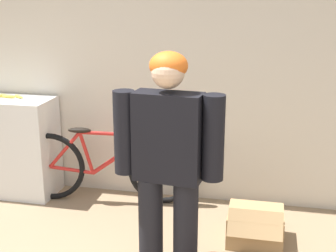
# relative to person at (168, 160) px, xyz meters

# --- Properties ---
(wall_back) EXTENTS (8.00, 0.07, 2.60)m
(wall_back) POSITION_rel_person_xyz_m (-0.35, 1.44, 0.40)
(wall_back) COLOR beige
(wall_back) RESTS_ON ground_plane
(side_shelf) EXTENTS (0.89, 0.45, 0.96)m
(side_shelf) POSITION_rel_person_xyz_m (-1.84, 1.17, -0.42)
(side_shelf) COLOR white
(side_shelf) RESTS_ON ground_plane
(person) EXTENTS (0.72, 0.24, 1.60)m
(person) POSITION_rel_person_xyz_m (0.00, 0.00, 0.00)
(person) COLOR black
(person) RESTS_ON ground_plane
(bicycle) EXTENTS (1.75, 0.46, 0.74)m
(bicycle) POSITION_rel_person_xyz_m (-0.85, 1.16, -0.55)
(bicycle) COLOR black
(bicycle) RESTS_ON ground_plane
(banana) EXTENTS (0.32, 0.09, 0.03)m
(banana) POSITION_rel_person_xyz_m (-1.82, 1.20, 0.08)
(banana) COLOR #EAD64C
(banana) RESTS_ON side_shelf
(cardboard_box) EXTENTS (0.44, 0.48, 0.34)m
(cardboard_box) POSITION_rel_person_xyz_m (0.57, 0.70, -0.77)
(cardboard_box) COLOR tan
(cardboard_box) RESTS_ON ground_plane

